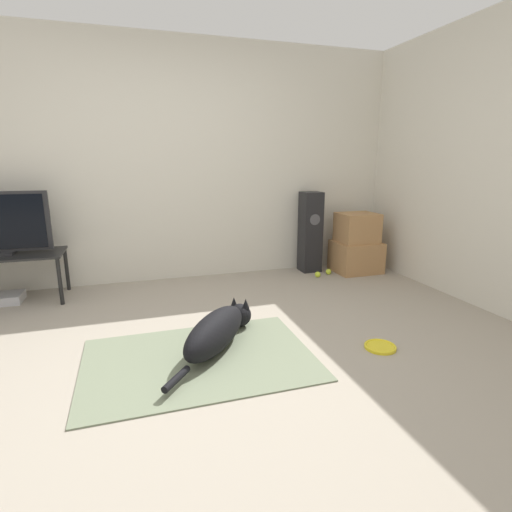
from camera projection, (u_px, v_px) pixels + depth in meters
name	position (u px, v px, depth m)	size (l,w,h in m)	color
ground_plane	(206.00, 366.00, 2.61)	(12.00, 12.00, 0.00)	#9E9384
wall_back	(166.00, 163.00, 4.25)	(8.00, 0.06, 2.55)	beige
area_rug	(199.00, 359.00, 2.69)	(1.52, 1.05, 0.01)	slate
dog	(218.00, 330.00, 2.81)	(0.77, 0.95, 0.28)	black
frisbee	(380.00, 347.00, 2.85)	(0.23, 0.23, 0.03)	yellow
cardboard_box_lower	(356.00, 257.00, 4.77)	(0.52, 0.45, 0.36)	#A87A4C
cardboard_box_upper	(357.00, 228.00, 4.67)	(0.44, 0.38, 0.34)	#A87A4C
floor_speaker	(310.00, 232.00, 4.73)	(0.23, 0.23, 0.95)	black
tennis_ball_by_boxes	(318.00, 274.00, 4.56)	(0.07, 0.07, 0.07)	#C6E033
tennis_ball_near_speaker	(329.00, 272.00, 4.67)	(0.07, 0.07, 0.07)	#C6E033
game_console	(4.00, 299.00, 3.75)	(0.32, 0.27, 0.08)	#B7B7BC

